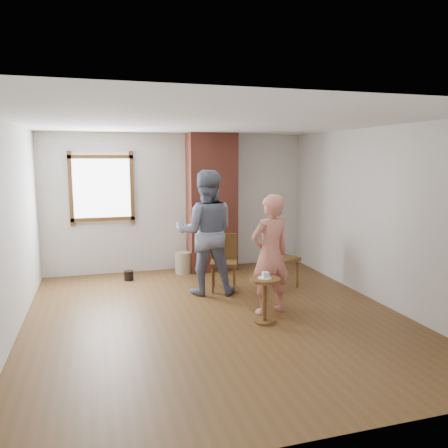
{
  "coord_description": "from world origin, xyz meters",
  "views": [
    {
      "loc": [
        -1.49,
        -5.49,
        2.15
      ],
      "look_at": [
        0.35,
        0.8,
        1.15
      ],
      "focal_mm": 35.0,
      "sensor_mm": 36.0,
      "label": 1
    }
  ],
  "objects_px": {
    "dining_chair_left": "(224,259)",
    "dining_chair_right": "(278,254)",
    "side_table": "(265,293)",
    "man": "(206,232)",
    "person_pink": "(270,254)",
    "stoneware_crock": "(183,262)"
  },
  "relations": [
    {
      "from": "dining_chair_left",
      "to": "dining_chair_right",
      "type": "xyz_separation_m",
      "value": [
        0.92,
        -0.12,
        0.04
      ]
    },
    {
      "from": "dining_chair_left",
      "to": "stoneware_crock",
      "type": "bearing_deg",
      "value": 128.42
    },
    {
      "from": "stoneware_crock",
      "to": "dining_chair_right",
      "type": "distance_m",
      "value": 1.92
    },
    {
      "from": "side_table",
      "to": "person_pink",
      "type": "height_order",
      "value": "person_pink"
    },
    {
      "from": "side_table",
      "to": "man",
      "type": "xyz_separation_m",
      "value": [
        -0.42,
        1.46,
        0.58
      ]
    },
    {
      "from": "stoneware_crock",
      "to": "dining_chair_left",
      "type": "height_order",
      "value": "dining_chair_left"
    },
    {
      "from": "side_table",
      "to": "person_pink",
      "type": "xyz_separation_m",
      "value": [
        0.21,
        0.33,
        0.43
      ]
    },
    {
      "from": "side_table",
      "to": "person_pink",
      "type": "bearing_deg",
      "value": 57.86
    },
    {
      "from": "dining_chair_left",
      "to": "man",
      "type": "bearing_deg",
      "value": -141.4
    },
    {
      "from": "dining_chair_left",
      "to": "side_table",
      "type": "xyz_separation_m",
      "value": [
        0.09,
        -1.59,
        -0.11
      ]
    },
    {
      "from": "stoneware_crock",
      "to": "man",
      "type": "height_order",
      "value": "man"
    },
    {
      "from": "dining_chair_right",
      "to": "man",
      "type": "height_order",
      "value": "man"
    },
    {
      "from": "person_pink",
      "to": "dining_chair_left",
      "type": "bearing_deg",
      "value": -89.28
    },
    {
      "from": "side_table",
      "to": "man",
      "type": "relative_size",
      "value": 0.31
    },
    {
      "from": "stoneware_crock",
      "to": "side_table",
      "type": "distance_m",
      "value": 2.83
    },
    {
      "from": "stoneware_crock",
      "to": "man",
      "type": "relative_size",
      "value": 0.2
    },
    {
      "from": "dining_chair_left",
      "to": "dining_chair_right",
      "type": "height_order",
      "value": "dining_chair_right"
    },
    {
      "from": "stoneware_crock",
      "to": "person_pink",
      "type": "height_order",
      "value": "person_pink"
    },
    {
      "from": "dining_chair_right",
      "to": "side_table",
      "type": "relative_size",
      "value": 1.62
    },
    {
      "from": "dining_chair_left",
      "to": "dining_chair_right",
      "type": "relative_size",
      "value": 0.93
    },
    {
      "from": "stoneware_crock",
      "to": "dining_chair_left",
      "type": "bearing_deg",
      "value": -69.15
    },
    {
      "from": "stoneware_crock",
      "to": "man",
      "type": "distance_m",
      "value": 1.53
    }
  ]
}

